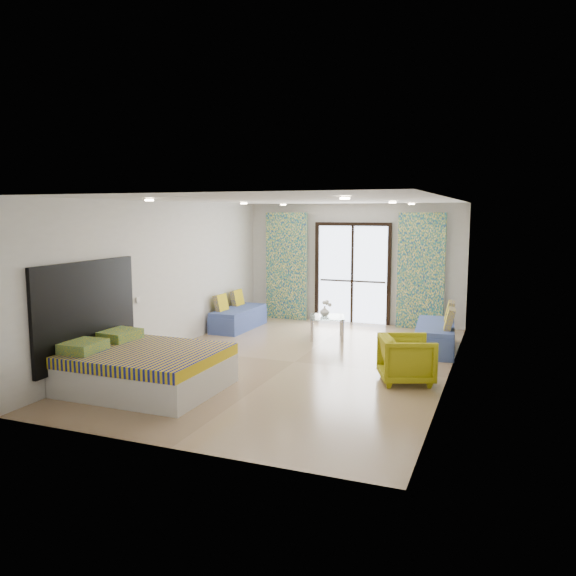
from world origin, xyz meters
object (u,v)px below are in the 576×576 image
(bed, at_px, (145,368))
(daybed_right, at_px, (436,336))
(daybed_left, at_px, (238,317))
(coffee_table, at_px, (327,319))
(armchair, at_px, (407,357))

(bed, xyz_separation_m, daybed_right, (3.59, 3.87, -0.03))
(daybed_left, height_order, daybed_right, daybed_right)
(daybed_right, distance_m, coffee_table, 2.15)
(daybed_left, distance_m, armchair, 4.82)
(bed, distance_m, armchair, 3.81)
(daybed_right, height_order, coffee_table, daybed_right)
(coffee_table, relative_size, armchair, 1.13)
(daybed_right, bearing_deg, armchair, -99.81)
(coffee_table, bearing_deg, bed, -109.88)
(bed, bearing_deg, armchair, 26.14)
(daybed_right, xyz_separation_m, armchair, (-0.17, -2.19, 0.12))
(daybed_right, distance_m, armchair, 2.20)
(bed, bearing_deg, daybed_left, 98.48)
(coffee_table, bearing_deg, armchair, -49.94)
(bed, relative_size, coffee_table, 2.39)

